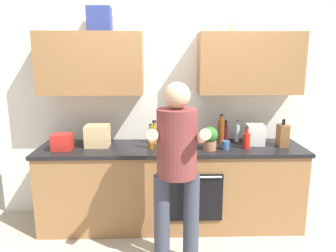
% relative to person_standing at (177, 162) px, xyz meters
% --- Properties ---
extents(ground_plane, '(12.00, 12.00, 0.00)m').
position_rel_person_standing_xyz_m(ground_plane, '(-0.02, 0.73, -0.97)').
color(ground_plane, '#B2A893').
extents(back_wall_unit, '(4.00, 0.38, 2.50)m').
position_rel_person_standing_xyz_m(back_wall_unit, '(-0.02, 1.00, 0.52)').
color(back_wall_unit, silver).
rests_on(back_wall_unit, ground).
extents(counter, '(2.84, 0.67, 0.90)m').
position_rel_person_standing_xyz_m(counter, '(-0.02, 0.73, -0.52)').
color(counter, olive).
rests_on(counter, ground).
extents(person_standing, '(0.49, 0.45, 1.65)m').
position_rel_person_standing_xyz_m(person_standing, '(0.00, 0.00, 0.00)').
color(person_standing, '#383D4C').
rests_on(person_standing, ground).
extents(bottle_vinegar, '(0.07, 0.07, 0.33)m').
position_rel_person_standing_xyz_m(bottle_vinegar, '(0.54, 0.87, 0.07)').
color(bottle_vinegar, brown).
rests_on(bottle_vinegar, counter).
extents(bottle_wine, '(0.07, 0.07, 0.24)m').
position_rel_person_standing_xyz_m(bottle_wine, '(0.60, 0.94, 0.02)').
color(bottle_wine, '#471419').
rests_on(bottle_wine, counter).
extents(bottle_hotsauce, '(0.07, 0.07, 0.23)m').
position_rel_person_standing_xyz_m(bottle_hotsauce, '(0.77, 0.65, 0.01)').
color(bottle_hotsauce, red).
rests_on(bottle_hotsauce, counter).
extents(bottle_syrup, '(0.06, 0.06, 0.27)m').
position_rel_person_standing_xyz_m(bottle_syrup, '(-0.24, 0.67, 0.03)').
color(bottle_syrup, '#8C4C14').
rests_on(bottle_syrup, counter).
extents(bottle_oil, '(0.07, 0.07, 0.26)m').
position_rel_person_standing_xyz_m(bottle_oil, '(-0.20, 0.87, 0.03)').
color(bottle_oil, olive).
rests_on(bottle_oil, counter).
extents(bottle_water, '(0.05, 0.05, 0.25)m').
position_rel_person_standing_xyz_m(bottle_water, '(0.74, 0.93, 0.03)').
color(bottle_water, silver).
rests_on(bottle_water, counter).
extents(cup_tea, '(0.08, 0.08, 0.09)m').
position_rel_person_standing_xyz_m(cup_tea, '(0.54, 0.62, -0.03)').
color(cup_tea, '#33598C').
rests_on(cup_tea, counter).
extents(cup_stoneware, '(0.07, 0.07, 0.08)m').
position_rel_person_standing_xyz_m(cup_stoneware, '(0.02, 0.77, -0.03)').
color(cup_stoneware, slate).
rests_on(cup_stoneware, counter).
extents(knife_block, '(0.10, 0.14, 0.30)m').
position_rel_person_standing_xyz_m(knife_block, '(1.17, 0.71, 0.05)').
color(knife_block, brown).
rests_on(knife_block, counter).
extents(potted_herb, '(0.17, 0.17, 0.24)m').
position_rel_person_standing_xyz_m(potted_herb, '(0.37, 0.61, 0.05)').
color(potted_herb, '#9E6647').
rests_on(potted_herb, counter).
extents(grocery_bag_bread, '(0.25, 0.22, 0.23)m').
position_rel_person_standing_xyz_m(grocery_bag_bread, '(-0.81, 0.77, 0.04)').
color(grocery_bag_bread, tan).
rests_on(grocery_bag_bread, counter).
extents(grocery_bag_produce, '(0.20, 0.21, 0.22)m').
position_rel_person_standing_xyz_m(grocery_bag_produce, '(0.91, 0.80, 0.04)').
color(grocery_bag_produce, silver).
rests_on(grocery_bag_produce, counter).
extents(grocery_bag_crisps, '(0.20, 0.17, 0.17)m').
position_rel_person_standing_xyz_m(grocery_bag_crisps, '(-1.15, 0.66, 0.01)').
color(grocery_bag_crisps, red).
rests_on(grocery_bag_crisps, counter).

